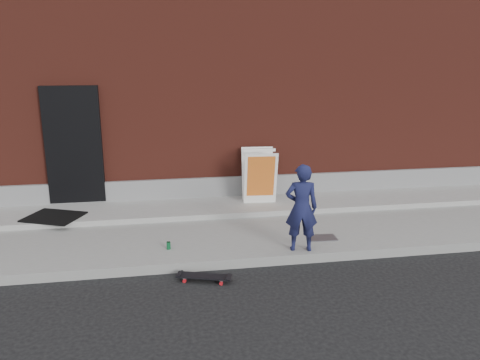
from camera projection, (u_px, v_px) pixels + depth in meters
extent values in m
plane|color=black|center=(231.00, 269.00, 6.88)|extent=(80.00, 80.00, 0.00)
cube|color=gray|center=(219.00, 229.00, 8.30)|extent=(20.00, 3.00, 0.15)
cube|color=gray|center=(213.00, 207.00, 9.12)|extent=(20.00, 1.20, 0.10)
cube|color=#5E2319|center=(193.00, 78.00, 12.94)|extent=(20.00, 8.00, 5.00)
cube|color=gray|center=(210.00, 187.00, 9.61)|extent=(20.00, 0.10, 0.40)
cube|color=black|center=(74.00, 145.00, 8.94)|extent=(1.05, 0.12, 2.25)
imported|color=#171A41|center=(301.00, 208.00, 7.05)|extent=(0.54, 0.41, 1.35)
cylinder|color=red|center=(223.00, 278.00, 6.55)|extent=(0.06, 0.04, 0.05)
cylinder|color=red|center=(221.00, 283.00, 6.39)|extent=(0.06, 0.04, 0.05)
cylinder|color=red|center=(187.00, 276.00, 6.62)|extent=(0.06, 0.04, 0.05)
cylinder|color=red|center=(185.00, 281.00, 6.46)|extent=(0.06, 0.04, 0.05)
cube|color=silver|center=(222.00, 278.00, 6.46)|extent=(0.09, 0.17, 0.02)
cube|color=silver|center=(186.00, 276.00, 6.53)|extent=(0.09, 0.17, 0.02)
cube|color=black|center=(204.00, 276.00, 6.49)|extent=(0.77, 0.41, 0.02)
cube|color=white|center=(261.00, 179.00, 9.00)|extent=(0.65, 0.33, 1.03)
cube|color=white|center=(258.00, 173.00, 9.45)|extent=(0.65, 0.33, 1.03)
cube|color=gold|center=(261.00, 182.00, 8.99)|extent=(0.54, 0.25, 0.82)
cube|color=white|center=(259.00, 150.00, 9.09)|extent=(0.64, 0.10, 0.05)
cylinder|color=#198144|center=(169.00, 245.00, 7.22)|extent=(0.08, 0.08, 0.12)
cube|color=black|center=(54.00, 217.00, 8.36)|extent=(1.14, 1.05, 0.03)
cube|color=#5D5D62|center=(322.00, 238.00, 7.67)|extent=(0.48, 0.32, 0.01)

